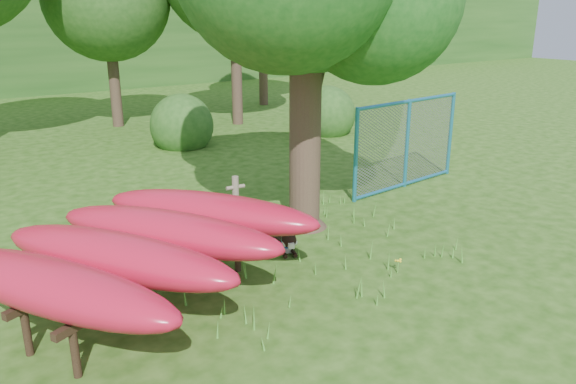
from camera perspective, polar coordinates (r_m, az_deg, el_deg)
ground at (r=8.18m, az=3.75°, el=-9.06°), size 80.00×80.00×0.00m
wooden_post at (r=9.21m, az=-5.30°, el=-1.72°), size 0.32×0.12×1.18m
kayak_rack at (r=7.36m, az=-14.50°, el=-5.09°), size 4.93×4.44×1.18m
husky_dog at (r=9.14m, az=-0.30°, el=-4.90°), size 0.55×0.96×0.46m
fence_section at (r=12.46m, az=11.99°, el=4.82°), size 3.30×0.38×3.22m
wildflower_clump at (r=8.49m, az=11.15°, el=-6.96°), size 0.11×0.11×0.23m
shrub_right at (r=17.99m, az=3.93°, el=5.97°), size 1.80×1.80×1.80m
shrub_mid at (r=16.49m, az=-10.62°, el=4.61°), size 1.80×1.80×1.80m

